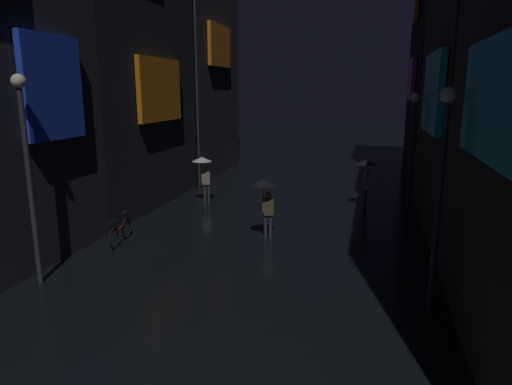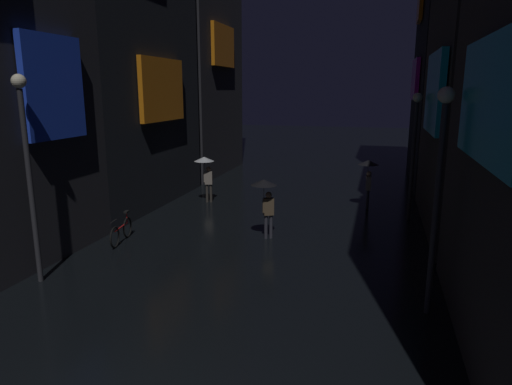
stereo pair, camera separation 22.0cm
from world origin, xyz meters
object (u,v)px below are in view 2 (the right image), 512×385
Objects in this scene: streetlamp_right_near at (439,176)px; streetlamp_right_far at (414,141)px; bicycle_parked_at_storefront at (121,231)px; pedestrian_near_crossing_black at (368,171)px; pedestrian_far_right_clear at (206,167)px; pedestrian_midstreet_centre_black at (265,192)px; streetlamp_left_near at (27,156)px.

streetlamp_right_far is at bearing 90.00° from streetlamp_right_near.
streetlamp_right_far is at bearing 30.03° from bicycle_parked_at_storefront.
pedestrian_far_right_clear is (-7.18, -0.85, 0.00)m from pedestrian_near_crossing_black.
bicycle_parked_at_storefront is at bearing -96.90° from pedestrian_far_right_clear.
streetlamp_right_near is at bearing -40.57° from pedestrian_midstreet_centre_black.
streetlamp_left_near is at bearing -137.98° from streetlamp_right_far.
pedestrian_far_right_clear is 0.43× the size of streetlamp_right_far.
streetlamp_left_near reaches higher than streetlamp_right_near.
streetlamp_right_far is 0.96× the size of streetlamp_right_near.
streetlamp_left_near reaches higher than bicycle_parked_at_storefront.
pedestrian_near_crossing_black is at bearing 141.50° from streetlamp_right_far.
pedestrian_midstreet_centre_black is 6.50m from streetlamp_right_far.
streetlamp_right_near reaches higher than pedestrian_near_crossing_black.
streetlamp_right_near is at bearing -90.00° from streetlamp_right_far.
pedestrian_midstreet_centre_black is 1.17× the size of bicycle_parked_at_storefront.
pedestrian_far_right_clear is at bearing 176.82° from streetlamp_right_far.
pedestrian_near_crossing_black is 1.17× the size of bicycle_parked_at_storefront.
pedestrian_midstreet_centre_black is at bearing 19.42° from bicycle_parked_at_storefront.
pedestrian_far_right_clear is at bearing -173.21° from pedestrian_near_crossing_black.
pedestrian_midstreet_centre_black is 0.41× the size of streetlamp_right_near.
pedestrian_near_crossing_black is 10.57m from bicycle_parked_at_storefront.
streetlamp_right_far is (4.97, 3.92, 1.49)m from pedestrian_midstreet_centre_black.
pedestrian_midstreet_centre_black is 6.73m from streetlamp_right_near.
streetlamp_left_near is at bearing -96.77° from pedestrian_far_right_clear.
pedestrian_near_crossing_black reaches higher than bicycle_parked_at_storefront.
streetlamp_right_far is 13.46m from streetlamp_left_near.
streetlamp_left_near is (-8.31, -10.36, 1.76)m from pedestrian_near_crossing_black.
streetlamp_left_near is (-0.40, -3.46, 3.04)m from bicycle_parked_at_storefront.
pedestrian_near_crossing_black is 6.20m from pedestrian_midstreet_centre_black.
streetlamp_left_near is at bearing -128.73° from pedestrian_near_crossing_black.
streetlamp_right_near reaches higher than bicycle_parked_at_storefront.
pedestrian_far_right_clear is 1.17× the size of bicycle_parked_at_storefront.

